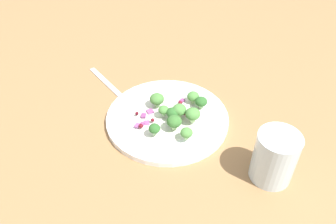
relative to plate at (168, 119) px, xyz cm
name	(u,v)px	position (x,y,z in cm)	size (l,w,h in cm)	color
ground_plane	(167,124)	(0.18, 0.45, -1.86)	(180.00, 180.00, 2.00)	olive
plate	(168,119)	(0.00, 0.00, 0.00)	(24.97, 24.97, 1.70)	white
dressing_pool	(168,117)	(0.00, 0.00, 0.44)	(14.48, 14.48, 0.20)	white
broccoli_floret_0	(192,96)	(7.07, 0.83, 2.04)	(2.57, 2.57, 2.61)	#ADD18E
broccoli_floret_1	(171,114)	(-0.20, -1.28, 2.35)	(2.57, 2.57, 2.60)	#ADD18E
broccoli_floret_2	(157,99)	(0.24, 3.97, 2.50)	(2.99, 2.99, 3.03)	#8EB77A
broccoli_floret_3	(164,110)	(-0.75, 0.44, 2.42)	(2.15, 2.15, 2.17)	#8EB77A
broccoli_floret_4	(187,133)	(-1.30, -7.25, 2.40)	(2.35, 2.35, 2.38)	#9EC684
broccoli_floret_5	(179,110)	(1.58, -1.63, 2.67)	(2.83, 2.83, 2.86)	#ADD18E
broccoli_floret_6	(174,122)	(-1.39, -3.71, 2.72)	(2.91, 2.91, 2.95)	#9EC684
broccoli_floret_7	(201,102)	(7.06, -2.06, 2.24)	(2.54, 2.54, 2.57)	#8EB77A
broccoli_floret_8	(154,129)	(-5.31, -2.70, 2.41)	(2.24, 2.24, 2.27)	#8EB77A
broccoli_floret_9	(193,114)	(2.64, -4.44, 2.93)	(2.96, 2.96, 3.00)	#ADD18E
cranberry_0	(141,127)	(-6.32, 0.22, 1.33)	(0.88, 0.88, 0.88)	maroon
cranberry_1	(137,113)	(-4.84, 4.04, 1.25)	(0.71, 0.71, 0.71)	#4C0A14
cranberry_2	(185,113)	(2.78, -1.95, 1.38)	(0.88, 0.88, 0.88)	maroon
cranberry_3	(152,119)	(-3.51, 0.79, 1.30)	(0.75, 0.75, 0.75)	maroon
cranberry_4	(194,116)	(3.83, -3.49, 1.14)	(0.84, 0.84, 0.84)	maroon
cranberry_5	(180,103)	(4.44, 1.51, 1.01)	(0.88, 0.88, 0.88)	maroon
onion_bit_0	(147,123)	(-4.50, 1.16, 0.56)	(1.21, 1.12, 0.33)	#934C84
onion_bit_1	(150,112)	(-2.03, 3.41, 0.64)	(1.31, 1.30, 0.59)	#934C84
onion_bit_2	(144,116)	(-3.92, 3.03, 0.89)	(1.22, 0.95, 0.36)	#843D75
onion_bit_3	(142,125)	(-5.56, 1.25, 0.62)	(1.03, 0.92, 0.54)	#843D75
onion_bit_4	(137,126)	(-6.57, 1.39, 0.90)	(0.90, 1.19, 0.33)	#934C84
onion_bit_5	(182,100)	(5.43, 2.06, 0.77)	(1.11, 0.91, 0.30)	#843D75
fork	(113,89)	(-3.22, 16.28, -0.61)	(2.44, 18.62, 0.50)	silver
water_glass	(275,157)	(5.58, -21.66, 3.85)	(7.19, 7.19, 9.42)	silver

